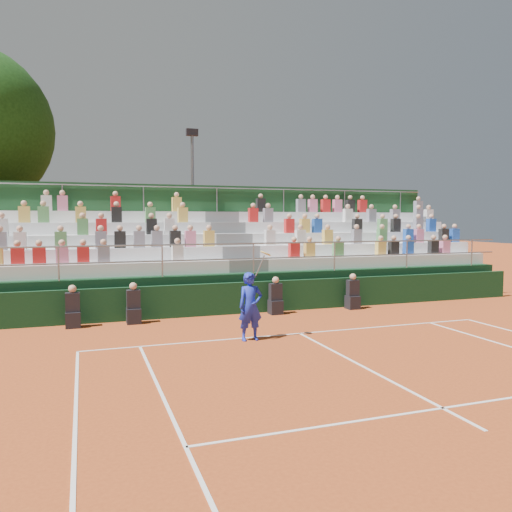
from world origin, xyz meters
name	(u,v)px	position (x,y,z in m)	size (l,w,h in m)	color
ground	(300,334)	(0.00, 0.00, 0.00)	(90.00, 90.00, 0.00)	#B1491D
courtside_wall	(259,297)	(0.00, 3.20, 0.50)	(20.00, 0.15, 1.00)	black
line_officials	(217,302)	(-1.51, 2.75, 0.48)	(9.19, 0.40, 1.19)	black
grandstand	(231,269)	(0.00, 6.43, 1.08)	(20.00, 5.20, 4.40)	black
tennis_player	(251,306)	(-1.45, -0.25, 0.85)	(0.84, 0.42, 2.22)	#182AB9
floodlight_mast	(193,191)	(0.04, 13.48, 4.45)	(0.60, 0.25, 7.57)	gray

